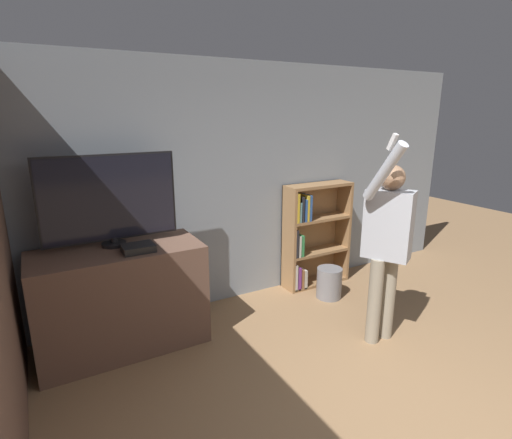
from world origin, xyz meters
The scene contains 7 objects.
wall_back centered at (0.00, 2.97, 1.35)m, with size 6.61×0.06×2.70m.
tv_ledge centered at (-1.48, 2.52, 0.49)m, with size 1.49×0.67×0.97m.
television centered at (-1.48, 2.63, 1.41)m, with size 1.18×0.22×0.84m.
game_console centered at (-1.32, 2.36, 1.01)m, with size 0.27×0.21×0.06m.
bookshelf centered at (0.90, 2.79, 0.65)m, with size 0.89×0.28×1.31m.
person centered at (0.72, 1.41, 1.04)m, with size 0.56×0.56×2.00m.
waste_bin centered at (0.88, 2.37, 0.18)m, with size 0.30×0.30×0.37m.
Camera 1 is at (-2.05, -1.03, 2.16)m, focal length 28.00 mm.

